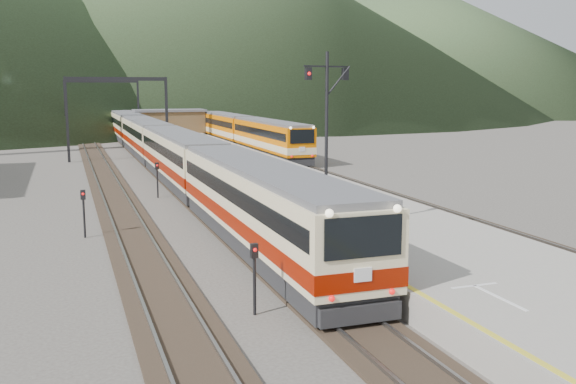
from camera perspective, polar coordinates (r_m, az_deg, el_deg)
name	(u,v)px	position (r m, az deg, el deg)	size (l,w,h in m)	color
track_main	(175,179)	(49.83, -10.04, 1.15)	(2.60, 200.00, 0.23)	black
track_far	(107,182)	(49.30, -15.78, 0.86)	(2.60, 200.00, 0.23)	black
track_second	(314,172)	(52.86, 2.36, 1.75)	(2.60, 200.00, 0.23)	black
platform	(252,173)	(49.04, -3.20, 1.66)	(8.00, 100.00, 1.00)	gray
gantry_near	(117,102)	(63.94, -14.92, 7.71)	(9.55, 0.25, 8.00)	black
gantry_far	(102,98)	(88.88, -16.20, 8.01)	(9.55, 0.25, 8.00)	black
station_shed	(169,121)	(87.87, -10.50, 6.24)	(9.40, 4.40, 3.10)	brown
hill_b	(168,1)	(243.62, -10.58, 16.32)	(220.00, 220.00, 75.00)	#324225
hill_c	(393,39)	(249.08, 9.31, 13.30)	(160.00, 160.00, 50.00)	#324225
main_train	(160,146)	(56.73, -11.28, 4.07)	(2.92, 80.11, 3.57)	beige
second_train	(245,133)	(72.77, -3.82, 5.22)	(2.69, 36.67, 3.28)	#D86600
signal_mast	(327,123)	(26.85, 3.45, 6.12)	(2.18, 0.54, 7.44)	black
short_signal_a	(254,269)	(19.87, -3.01, -6.87)	(0.24, 0.18, 2.27)	black
short_signal_b	(157,175)	(41.73, -11.55, 1.48)	(0.26, 0.23, 2.27)	black
short_signal_c	(84,207)	(31.44, -17.71, -1.28)	(0.24, 0.19, 2.27)	black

